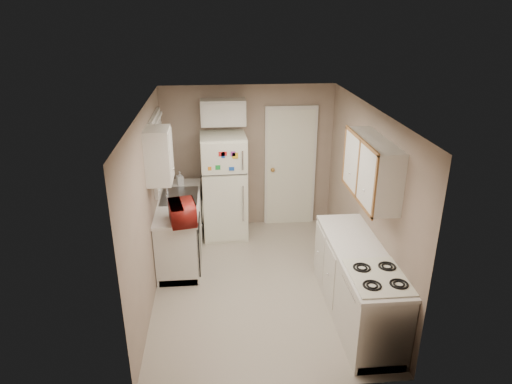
{
  "coord_description": "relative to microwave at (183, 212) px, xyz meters",
  "views": [
    {
      "loc": [
        -0.53,
        -5.31,
        3.53
      ],
      "look_at": [
        0.0,
        0.5,
        1.15
      ],
      "focal_mm": 32.0,
      "sensor_mm": 36.0,
      "label": 1
    }
  ],
  "objects": [
    {
      "name": "sink",
      "position": [
        -0.11,
        0.9,
        -0.19
      ],
      "size": [
        0.54,
        0.74,
        0.16
      ],
      "primitive_type": "cube",
      "color": "gray",
      "rests_on": "left_counter"
    },
    {
      "name": "upper_cabinet_right",
      "position": [
        2.24,
        -0.65,
        0.75
      ],
      "size": [
        0.3,
        1.2,
        0.7
      ],
      "primitive_type": "cube",
      "color": "silver",
      "rests_on": "wall_right"
    },
    {
      "name": "right_counter",
      "position": [
        2.09,
        -0.95,
        -0.6
      ],
      "size": [
        0.6,
        2.0,
        0.9
      ],
      "primitive_type": "cube",
      "color": "silver",
      "rests_on": "floor"
    },
    {
      "name": "soap_bottle",
      "position": [
        -0.13,
        1.38,
        -0.05
      ],
      "size": [
        0.13,
        0.13,
        0.22
      ],
      "primitive_type": "imported",
      "rotation": [
        0.0,
        0.0,
        0.36
      ],
      "color": "white",
      "rests_on": "left_counter"
    },
    {
      "name": "cabinet_over_fridge",
      "position": [
        0.59,
        1.6,
        0.95
      ],
      "size": [
        0.7,
        0.3,
        0.4
      ],
      "primitive_type": "cube",
      "color": "silver",
      "rests_on": "wall_back"
    },
    {
      "name": "refrigerator",
      "position": [
        0.57,
        1.36,
        -0.2
      ],
      "size": [
        0.72,
        0.7,
        1.7
      ],
      "primitive_type": "cube",
      "rotation": [
        0.0,
        0.0,
        0.03
      ],
      "color": "white",
      "rests_on": "floor"
    },
    {
      "name": "window_blinds",
      "position": [
        -0.37,
        0.9,
        0.55
      ],
      "size": [
        0.1,
        0.98,
        1.08
      ],
      "primitive_type": "cube",
      "color": "silver",
      "rests_on": "wall_left"
    },
    {
      "name": "ceiling",
      "position": [
        0.99,
        -0.15,
        1.35
      ],
      "size": [
        3.8,
        3.8,
        0.0
      ],
      "primitive_type": "plane",
      "color": "white",
      "rests_on": "floor"
    },
    {
      "name": "wall_right",
      "position": [
        2.39,
        -0.15,
        0.15
      ],
      "size": [
        3.8,
        3.8,
        0.0
      ],
      "primitive_type": "plane",
      "color": "gray",
      "rests_on": "floor"
    },
    {
      "name": "floor",
      "position": [
        0.99,
        -0.15,
        -1.05
      ],
      "size": [
        3.8,
        3.8,
        0.0
      ],
      "primitive_type": "plane",
      "color": "beige",
      "rests_on": "ground"
    },
    {
      "name": "upper_cabinet_left",
      "position": [
        -0.26,
        0.07,
        0.75
      ],
      "size": [
        0.3,
        0.45,
        0.7
      ],
      "primitive_type": "cube",
      "color": "silver",
      "rests_on": "wall_left"
    },
    {
      "name": "wall_left",
      "position": [
        -0.41,
        -0.15,
        0.15
      ],
      "size": [
        3.8,
        3.8,
        0.0
      ],
      "primitive_type": "plane",
      "color": "gray",
      "rests_on": "floor"
    },
    {
      "name": "left_counter",
      "position": [
        -0.11,
        0.75,
        -0.6
      ],
      "size": [
        0.6,
        1.8,
        0.9
      ],
      "primitive_type": "cube",
      "color": "silver",
      "rests_on": "floor"
    },
    {
      "name": "wall_back",
      "position": [
        0.99,
        1.75,
        0.15
      ],
      "size": [
        2.8,
        2.8,
        0.0
      ],
      "primitive_type": "plane",
      "color": "gray",
      "rests_on": "floor"
    },
    {
      "name": "stove",
      "position": [
        2.13,
        -1.52,
        -0.59
      ],
      "size": [
        0.61,
        0.75,
        0.92
      ],
      "primitive_type": "cube",
      "rotation": [
        0.0,
        0.0,
        -0.0
      ],
      "color": "white",
      "rests_on": "floor"
    },
    {
      "name": "microwave",
      "position": [
        0.0,
        0.0,
        0.0
      ],
      "size": [
        0.53,
        0.36,
        0.32
      ],
      "primitive_type": "imported",
      "rotation": [
        0.0,
        0.0,
        1.76
      ],
      "color": "maroon",
      "rests_on": "left_counter"
    },
    {
      "name": "dishwasher",
      "position": [
        0.18,
        0.15,
        -0.56
      ],
      "size": [
        0.03,
        0.58,
        0.72
      ],
      "primitive_type": "cube",
      "color": "black",
      "rests_on": "floor"
    },
    {
      "name": "interior_door",
      "position": [
        1.69,
        1.71,
        -0.03
      ],
      "size": [
        0.86,
        0.06,
        2.08
      ],
      "primitive_type": "cube",
      "color": "white",
      "rests_on": "floor"
    },
    {
      "name": "wall_front",
      "position": [
        0.99,
        -2.05,
        0.15
      ],
      "size": [
        2.8,
        2.8,
        0.0
      ],
      "primitive_type": "plane",
      "color": "gray",
      "rests_on": "floor"
    }
  ]
}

